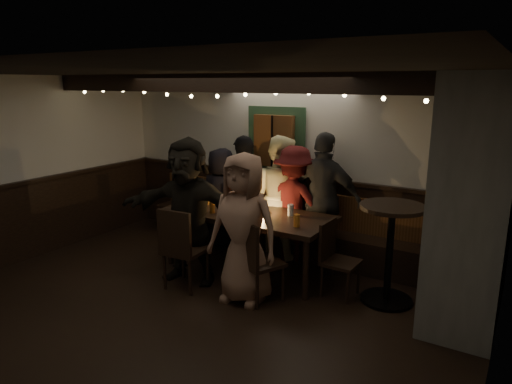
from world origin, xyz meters
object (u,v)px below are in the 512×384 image
Objects in this scene: person_f at (188,210)px; person_g at (244,228)px; person_c at (279,196)px; person_d at (294,204)px; chair_end at (334,254)px; person_b at (244,193)px; chair_near_left at (180,245)px; chair_near_right at (255,257)px; person_a at (222,197)px; person_e at (324,200)px; high_top at (390,241)px; dining_table at (248,217)px.

person_g is (0.91, -0.11, -0.05)m from person_f.
person_c is 0.31m from person_d.
person_d is (-0.92, 0.73, 0.32)m from chair_end.
person_b reaches higher than chair_end.
chair_near_left is at bearing -151.77° from chair_end.
chair_near_right is at bearing 1.91° from person_g.
person_a is 1.67m from person_e.
chair_near_right is 0.84× the size of high_top.
chair_near_left is at bearing -155.60° from high_top.
person_a is at bearing -19.70° from person_b.
person_c is at bearing 159.40° from high_top.
person_c reaches higher than chair_near_left.
person_b is 0.94× the size of person_e.
person_g reaches higher than chair_end.
person_b is (-1.06, 1.40, 0.32)m from chair_near_right.
dining_table is 2.52× the size of chair_end.
person_c is 1.56m from person_g.
person_g is at bearing -140.31° from chair_end.
chair_near_right is 0.56× the size of person_b.
chair_near_left is 1.78m from person_c.
chair_near_right is 1.56m from high_top.
chair_near_left is 1.86m from chair_end.
person_f reaches higher than person_c.
person_e is at bearing 37.91° from person_f.
dining_table is 1.48× the size of person_a.
person_g is at bearing 12.92° from chair_near_left.
person_e is 1.86m from person_f.
person_g is at bearing 112.31° from person_c.
person_d reaches higher than person_a.
high_top reaches higher than chair_near_left.
person_e reaches higher than chair_near_left.
person_e is at bearing 176.60° from person_a.
person_d is at bearing 171.26° from person_c.
person_c is 0.96× the size of person_f.
high_top is 0.63× the size of person_e.
chair_near_left is at bearing 101.53° from person_a.
person_c is at bearing -0.87° from person_e.
chair_end is 1.93m from person_b.
person_e is at bearing 42.97° from dining_table.
chair_near_right is (0.93, 0.20, -0.03)m from chair_near_left.
person_f is at bearing 167.93° from person_g.
dining_table is 0.75m from person_d.
chair_end is at bearing 44.08° from chair_near_right.
person_g is (1.32, -1.39, 0.11)m from person_a.
person_a is (-0.52, 1.58, 0.18)m from chair_near_left.
person_e is (-0.50, 0.80, 0.42)m from chair_end.
chair_near_right is at bearing 98.05° from person_d.
dining_table is 1.08m from person_a.
person_d reaches higher than chair_near_left.
chair_near_right reaches higher than chair_end.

